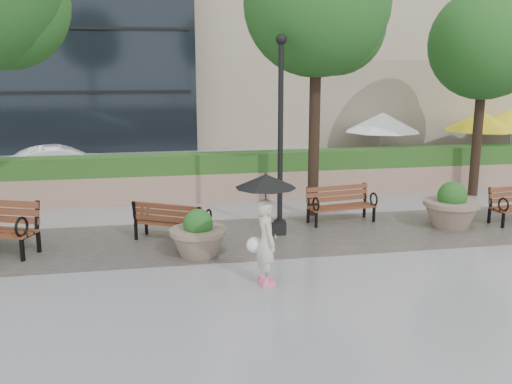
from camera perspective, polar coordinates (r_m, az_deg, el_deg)
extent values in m
plane|color=gray|center=(9.98, -2.80, -9.80)|extent=(100.00, 100.00, 0.00)
cube|color=#383330|center=(12.79, -4.71, -4.77)|extent=(28.00, 3.20, 0.01)
cube|color=#9E7D66|center=(16.55, -6.24, 0.57)|extent=(24.00, 0.80, 0.80)
cube|color=#2A551C|center=(16.43, -6.29, 2.88)|extent=(24.00, 0.75, 0.55)
cube|color=tan|center=(22.05, 18.57, 7.15)|extent=(10.00, 0.60, 4.00)
cube|color=#2A551C|center=(20.10, 20.06, 2.13)|extent=(8.00, 0.50, 0.90)
cube|color=black|center=(20.54, -7.14, 1.73)|extent=(40.00, 7.00, 0.00)
torus|color=black|center=(12.11, -22.40, -3.25)|extent=(0.21, 0.41, 0.42)
cube|color=brown|center=(12.74, -8.32, -3.05)|extent=(1.69, 1.26, 0.05)
cube|color=brown|center=(12.44, -8.91, -2.08)|extent=(1.50, 0.92, 0.39)
cube|color=black|center=(12.76, -8.35, -3.92)|extent=(1.74, 1.34, 0.42)
torus|color=black|center=(12.51, -4.80, -2.46)|extent=(0.21, 0.32, 0.34)
torus|color=black|center=(13.20, -11.06, -1.86)|extent=(0.21, 0.32, 0.34)
cube|color=brown|center=(14.16, 8.58, -1.48)|extent=(1.73, 0.75, 0.05)
cube|color=brown|center=(14.32, 8.13, -0.13)|extent=(1.67, 0.37, 0.39)
cube|color=black|center=(14.23, 8.51, -2.22)|extent=(1.74, 0.84, 0.43)
torus|color=black|center=(13.62, 6.01, -1.24)|extent=(0.10, 0.35, 0.34)
torus|color=black|center=(14.36, 11.70, -0.72)|extent=(0.10, 0.35, 0.34)
torus|color=black|center=(14.74, 23.50, -1.17)|extent=(0.10, 0.35, 0.34)
cylinder|color=#7F6B56|center=(11.61, -5.80, -3.93)|extent=(1.17, 1.17, 0.09)
sphere|color=#134316|center=(11.57, -5.82, -3.17)|extent=(0.60, 0.60, 0.60)
cylinder|color=#7F6B56|center=(14.37, 18.98, -1.07)|extent=(1.33, 1.33, 0.11)
sphere|color=#134316|center=(14.33, 19.03, -0.36)|extent=(0.69, 0.69, 0.69)
cylinder|color=black|center=(12.86, 2.45, 5.16)|extent=(0.12, 0.12, 4.30)
cylinder|color=black|center=(13.26, 2.38, -3.45)|extent=(0.28, 0.28, 0.30)
sphere|color=black|center=(12.77, 2.55, 15.00)|extent=(0.24, 0.24, 0.24)
sphere|color=#134316|center=(13.49, -23.95, 16.83)|extent=(2.72, 2.72, 2.72)
cylinder|color=black|center=(14.50, 5.86, 7.19)|extent=(0.28, 0.28, 4.94)
sphere|color=#134316|center=(14.53, 6.12, 18.34)|extent=(3.58, 3.58, 3.58)
sphere|color=#134316|center=(14.95, 8.02, 16.22)|extent=(2.50, 2.50, 2.50)
cylinder|color=black|center=(18.06, 21.32, 6.12)|extent=(0.28, 0.28, 4.12)
sphere|color=#134316|center=(17.99, 21.92, 13.58)|extent=(3.17, 3.17, 3.17)
sphere|color=#134316|center=(18.56, 22.91, 12.17)|extent=(2.22, 2.22, 2.22)
cylinder|color=black|center=(19.47, 12.28, 1.09)|extent=(0.40, 0.40, 0.10)
cylinder|color=#99999E|center=(19.29, 12.42, 4.15)|extent=(0.06, 0.06, 2.20)
cone|color=white|center=(19.19, 12.55, 6.81)|extent=(2.50, 2.50, 0.60)
cylinder|color=black|center=(20.78, 21.26, 1.23)|extent=(0.40, 0.40, 0.10)
cylinder|color=#99999E|center=(20.62, 21.48, 4.09)|extent=(0.06, 0.06, 2.20)
cone|color=gold|center=(20.52, 21.68, 6.58)|extent=(2.50, 2.50, 0.60)
cylinder|color=black|center=(22.40, 23.80, 1.77)|extent=(0.40, 0.40, 0.10)
cylinder|color=#99999E|center=(22.25, 24.03, 4.43)|extent=(0.06, 0.06, 2.20)
cone|color=gold|center=(22.16, 24.24, 6.73)|extent=(2.50, 2.50, 0.60)
imported|color=white|center=(19.67, -18.72, 2.55)|extent=(4.02, 2.19, 1.26)
imported|color=beige|center=(10.00, 1.04, -4.75)|extent=(0.48, 0.64, 1.65)
cube|color=#F2598C|center=(10.36, 0.81, -8.70)|extent=(0.13, 0.24, 0.08)
cube|color=#F2598C|center=(10.13, 1.28, -9.20)|extent=(0.13, 0.24, 0.08)
cube|color=black|center=(10.07, 2.15, -3.72)|extent=(0.14, 0.32, 0.23)
sphere|color=white|center=(10.20, -0.15, -5.30)|extent=(0.29, 0.29, 0.29)
cylinder|color=black|center=(9.88, 0.97, -1.25)|extent=(0.02, 0.02, 0.87)
cone|color=black|center=(9.79, 0.97, 1.09)|extent=(1.07, 1.07, 0.23)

